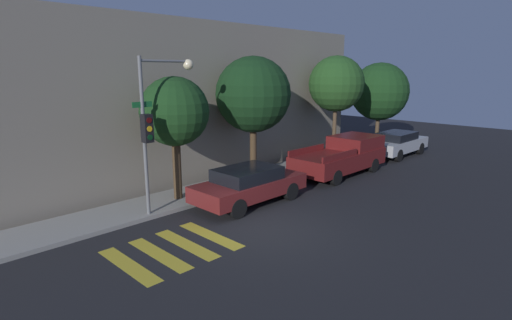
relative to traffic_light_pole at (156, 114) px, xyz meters
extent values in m
plane|color=black|center=(1.56, -3.37, -3.46)|extent=(60.00, 60.00, 0.00)
cube|color=gray|center=(1.56, 0.89, -3.39)|extent=(26.00, 2.12, 0.14)
cube|color=gray|center=(1.56, 5.35, 0.00)|extent=(26.00, 6.00, 6.93)
cube|color=gold|center=(-2.60, -2.57, -3.46)|extent=(0.45, 2.60, 0.00)
cube|color=gold|center=(-1.71, -2.57, -3.46)|extent=(0.45, 2.60, 0.00)
cube|color=gold|center=(-0.82, -2.57, -3.46)|extent=(0.45, 2.60, 0.00)
cube|color=gold|center=(0.07, -2.57, -3.46)|extent=(0.45, 2.60, 0.00)
cylinder|color=slate|center=(-0.44, 0.08, -0.82)|extent=(0.12, 0.12, 5.29)
cube|color=black|center=(-0.44, -0.13, -0.41)|extent=(0.30, 0.30, 0.90)
cylinder|color=#4C0C0C|center=(-0.44, -0.29, -0.14)|extent=(0.18, 0.02, 0.18)
cylinder|color=yellow|center=(-0.44, -0.29, -0.41)|extent=(0.18, 0.02, 0.18)
cylinder|color=#0C3819|center=(-0.44, -0.29, -0.68)|extent=(0.18, 0.02, 0.18)
cube|color=#19662D|center=(-0.44, 0.08, 0.33)|extent=(0.70, 0.02, 0.18)
cylinder|color=slate|center=(0.48, 0.08, 1.68)|extent=(1.83, 0.08, 0.08)
sphere|color=#F9E5B2|center=(1.39, 0.08, 1.58)|extent=(0.36, 0.36, 0.36)
cube|color=maroon|center=(2.99, -1.27, -2.83)|extent=(4.46, 1.84, 0.57)
cube|color=black|center=(2.88, -1.27, -2.32)|extent=(2.32, 1.62, 0.46)
cylinder|color=black|center=(4.37, -0.44, -3.12)|extent=(0.68, 0.22, 0.68)
cylinder|color=black|center=(4.37, -2.10, -3.12)|extent=(0.68, 0.22, 0.68)
cylinder|color=black|center=(1.61, -0.44, -3.12)|extent=(0.68, 0.22, 0.68)
cylinder|color=black|center=(1.61, -2.10, -3.12)|extent=(0.68, 0.22, 0.68)
cube|color=maroon|center=(8.89, -1.27, -2.74)|extent=(5.24, 2.07, 0.76)
cube|color=maroon|center=(10.33, -1.27, -2.05)|extent=(2.36, 1.90, 0.61)
cube|color=maroon|center=(7.58, -0.36, -2.22)|extent=(2.62, 0.08, 0.28)
cube|color=maroon|center=(7.58, -2.18, -2.22)|extent=(2.62, 0.08, 0.28)
cylinder|color=black|center=(10.51, -0.33, -3.12)|extent=(0.68, 0.22, 0.68)
cylinder|color=black|center=(10.51, -2.21, -3.12)|extent=(0.68, 0.22, 0.68)
cylinder|color=black|center=(7.27, -0.33, -3.12)|extent=(0.68, 0.22, 0.68)
cylinder|color=black|center=(7.27, -2.21, -3.12)|extent=(0.68, 0.22, 0.68)
cube|color=#B7BABF|center=(14.96, -1.27, -2.81)|extent=(4.55, 1.73, 0.62)
cube|color=black|center=(14.85, -1.27, -2.29)|extent=(2.37, 1.52, 0.43)
cylinder|color=black|center=(16.37, -0.50, -3.12)|extent=(0.68, 0.22, 0.68)
cylinder|color=black|center=(16.37, -2.04, -3.12)|extent=(0.68, 0.22, 0.68)
cylinder|color=black|center=(13.55, -0.50, -3.12)|extent=(0.68, 0.22, 0.68)
cylinder|color=black|center=(13.55, -2.04, -3.12)|extent=(0.68, 0.22, 0.68)
cylinder|color=#4C3823|center=(1.23, 0.79, -2.23)|extent=(0.31, 0.31, 2.46)
sphere|color=#193D19|center=(1.23, 0.79, -0.06)|extent=(2.51, 2.51, 2.51)
cylinder|color=#4C3823|center=(5.23, 0.79, -2.15)|extent=(0.29, 0.29, 2.63)
sphere|color=#143316|center=(5.23, 0.79, 0.38)|extent=(3.24, 3.24, 3.24)
cylinder|color=brown|center=(11.52, 0.79, -1.94)|extent=(0.21, 0.21, 3.04)
sphere|color=#234C1E|center=(11.52, 0.79, 0.69)|extent=(2.97, 2.97, 2.97)
cylinder|color=brown|center=(16.36, 0.79, -2.35)|extent=(0.25, 0.25, 2.23)
sphere|color=#193D19|center=(16.36, 0.79, 0.10)|extent=(3.56, 3.56, 3.56)
camera|label=1|loc=(-6.93, -11.42, 1.38)|focal=28.00mm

